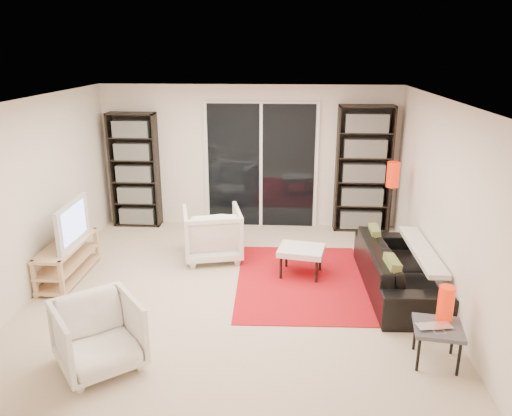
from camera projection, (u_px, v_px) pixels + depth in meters
The scene contains 20 objects.
floor at pixel (235, 288), 6.45m from camera, with size 5.00×5.00×0.00m, color beige.
wall_back at pixel (249, 157), 8.46m from camera, with size 5.00×0.02×2.40m, color white.
wall_front at pixel (199, 297), 3.71m from camera, with size 5.00×0.02×2.40m, color white.
wall_left at pixel (35, 196), 6.23m from camera, with size 0.02×5.00×2.40m, color white.
wall_right at pixel (443, 203), 5.94m from camera, with size 0.02×5.00×2.40m, color white.
ceiling at pixel (233, 100), 5.72m from camera, with size 5.00×5.00×0.02m, color white.
sliding_door at pixel (261, 166), 8.46m from camera, with size 1.92×0.08×2.16m.
bookshelf_left at pixel (135, 170), 8.49m from camera, with size 0.80×0.30×1.95m.
bookshelf_right at pixel (363, 169), 8.23m from camera, with size 0.90×0.30×2.10m.
tv_stand at pixel (68, 259), 6.68m from camera, with size 0.40×1.26×0.50m.
tv at pixel (65, 223), 6.52m from camera, with size 0.98×0.13×0.56m, color black.
rug at pixel (301, 281), 6.65m from camera, with size 1.70×2.30×0.01m, color red.
sofa at pixel (398, 269), 6.31m from camera, with size 2.04×0.80×0.60m, color black.
armchair_back at pixel (212, 233), 7.28m from camera, with size 0.81×0.84×0.76m, color silver.
armchair_front at pixel (98, 335), 4.77m from camera, with size 0.74×0.76×0.69m, color silver.
ottoman at pixel (301, 251), 6.73m from camera, with size 0.68×0.59×0.40m.
side_table at pixel (438, 331), 4.83m from camera, with size 0.52×0.52×0.40m.
laptop at pixel (436, 329), 4.75m from camera, with size 0.33×0.21×0.03m, color silver.
table_lamp at pixel (446, 303), 4.89m from camera, with size 0.16×0.16×0.35m, color red.
floor_lamp at pixel (392, 184), 7.35m from camera, with size 0.21×0.21×1.38m.
Camera 1 is at (0.63, -5.79, 2.97)m, focal length 35.00 mm.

